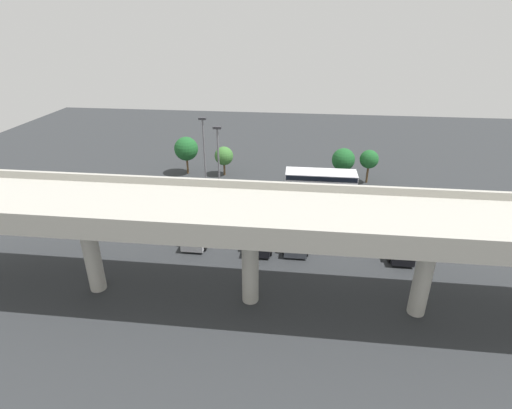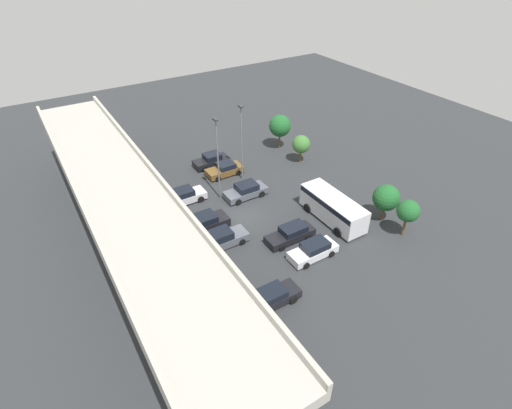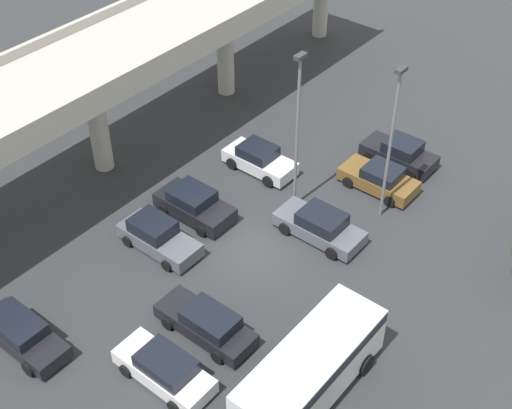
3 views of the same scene
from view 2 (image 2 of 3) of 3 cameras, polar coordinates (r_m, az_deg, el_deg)
ground_plane at (r=40.82m, az=-1.78°, el=-1.61°), size 93.56×93.56×0.00m
highway_overpass at (r=34.20m, az=-18.47°, el=0.79°), size 44.77×6.61×7.47m
parked_car_0 at (r=31.71m, az=2.16°, el=-13.12°), size 1.98×4.60×1.43m
parked_car_1 at (r=35.96m, az=8.21°, el=-6.48°), size 2.03×4.57×1.51m
parked_car_2 at (r=37.55m, az=5.01°, el=-4.16°), size 2.01×4.84×1.46m
parked_car_3 at (r=36.91m, az=-4.75°, el=-4.85°), size 2.07×4.53×1.62m
parked_car_4 at (r=38.98m, az=-7.19°, el=-2.56°), size 2.24×4.40×1.60m
parked_car_5 at (r=43.35m, az=-1.45°, el=1.97°), size 2.20×4.75×1.56m
parked_car_6 at (r=43.14m, az=-10.11°, el=1.20°), size 2.09×4.34×1.57m
parked_car_7 at (r=47.54m, az=-4.50°, el=5.02°), size 2.18×4.36×1.47m
parked_car_8 at (r=49.62m, az=-6.39°, el=6.31°), size 2.14×4.37×1.56m
shuttle_bus at (r=40.13m, az=10.95°, el=-0.30°), size 7.52×2.83×2.60m
lamp_post_near_aisle at (r=44.52m, az=-2.10°, el=9.43°), size 0.70×0.35×8.91m
lamp_post_mid_lot at (r=40.95m, az=-5.50°, el=7.11°), size 0.70×0.35×9.17m
tree_front_left at (r=39.21m, az=20.91°, el=-0.89°), size 2.11×2.11×3.90m
tree_front_centre at (r=40.87m, az=18.10°, el=0.91°), size 2.63×2.63×3.91m
tree_front_right at (r=49.70m, az=6.46°, el=8.54°), size 2.23×2.23×3.53m
tree_front_far_right at (r=52.67m, az=3.44°, el=11.15°), size 2.84×2.84×4.57m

